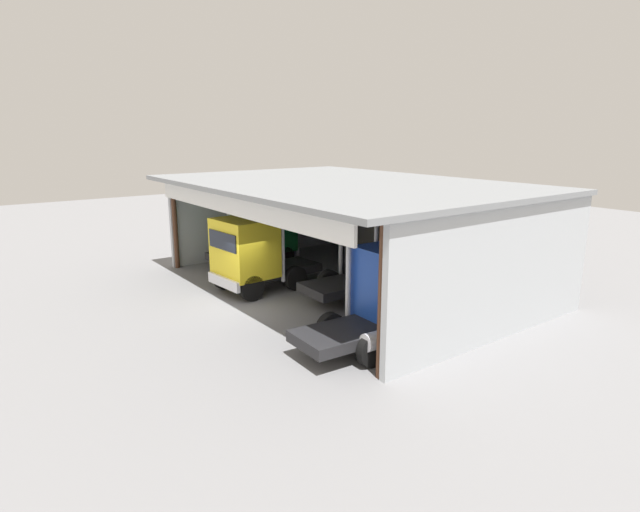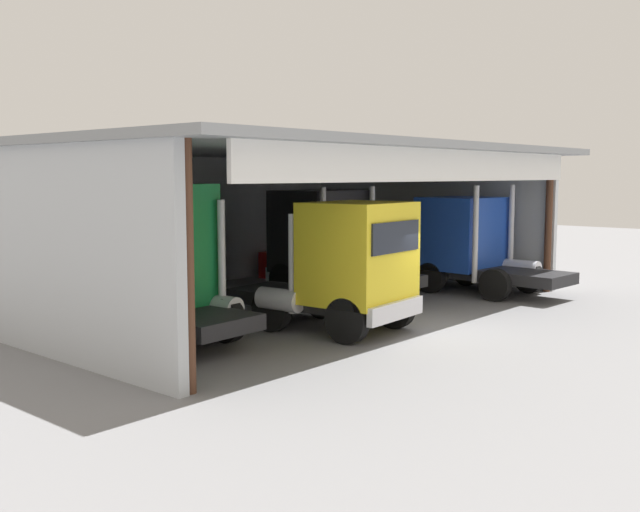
{
  "view_description": "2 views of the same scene",
  "coord_description": "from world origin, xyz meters",
  "px_view_note": "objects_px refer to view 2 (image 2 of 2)",
  "views": [
    {
      "loc": [
        17.73,
        -9.38,
        6.9
      ],
      "look_at": [
        0.0,
        3.68,
        1.61
      ],
      "focal_mm": 29.16,
      "sensor_mm": 36.0,
      "label": 1
    },
    {
      "loc": [
        -15.93,
        -10.09,
        3.94
      ],
      "look_at": [
        0.0,
        3.68,
        1.61
      ],
      "focal_mm": 41.04,
      "sensor_mm": 36.0,
      "label": 2
    }
  ],
  "objects_px": {
    "truck_yellow_center_bay": "(346,265)",
    "truck_black_right_bay": "(327,241)",
    "truck_blue_center_left_bay": "(471,243)",
    "tool_cart": "(272,265)",
    "oil_drum": "(191,278)",
    "truck_green_center_right_bay": "(149,259)"
  },
  "relations": [
    {
      "from": "truck_green_center_right_bay",
      "to": "truck_blue_center_left_bay",
      "type": "distance_m",
      "value": 11.88
    },
    {
      "from": "truck_green_center_right_bay",
      "to": "tool_cart",
      "type": "relative_size",
      "value": 4.5
    },
    {
      "from": "oil_drum",
      "to": "truck_black_right_bay",
      "type": "bearing_deg",
      "value": -65.0
    },
    {
      "from": "truck_black_right_bay",
      "to": "oil_drum",
      "type": "height_order",
      "value": "truck_black_right_bay"
    },
    {
      "from": "truck_blue_center_left_bay",
      "to": "oil_drum",
      "type": "relative_size",
      "value": 6.02
    },
    {
      "from": "truck_green_center_right_bay",
      "to": "truck_blue_center_left_bay",
      "type": "relative_size",
      "value": 0.88
    },
    {
      "from": "truck_yellow_center_bay",
      "to": "tool_cart",
      "type": "bearing_deg",
      "value": -129.25
    },
    {
      "from": "truck_black_right_bay",
      "to": "truck_blue_center_left_bay",
      "type": "bearing_deg",
      "value": -34.12
    },
    {
      "from": "truck_black_right_bay",
      "to": "oil_drum",
      "type": "distance_m",
      "value": 5.02
    },
    {
      "from": "truck_black_right_bay",
      "to": "truck_blue_center_left_bay",
      "type": "distance_m",
      "value": 5.01
    },
    {
      "from": "truck_yellow_center_bay",
      "to": "oil_drum",
      "type": "relative_size",
      "value": 5.81
    },
    {
      "from": "truck_black_right_bay",
      "to": "tool_cart",
      "type": "height_order",
      "value": "truck_black_right_bay"
    },
    {
      "from": "truck_yellow_center_bay",
      "to": "oil_drum",
      "type": "bearing_deg",
      "value": -106.21
    },
    {
      "from": "truck_black_right_bay",
      "to": "truck_yellow_center_bay",
      "type": "bearing_deg",
      "value": -132.06
    },
    {
      "from": "truck_yellow_center_bay",
      "to": "truck_black_right_bay",
      "type": "relative_size",
      "value": 1.0
    },
    {
      "from": "truck_yellow_center_bay",
      "to": "tool_cart",
      "type": "xyz_separation_m",
      "value": [
        5.84,
        8.36,
        -1.21
      ]
    },
    {
      "from": "truck_blue_center_left_bay",
      "to": "tool_cart",
      "type": "relative_size",
      "value": 5.12
    },
    {
      "from": "truck_blue_center_left_bay",
      "to": "truck_yellow_center_bay",
      "type": "bearing_deg",
      "value": -170.74
    },
    {
      "from": "truck_blue_center_left_bay",
      "to": "tool_cart",
      "type": "bearing_deg",
      "value": 107.55
    },
    {
      "from": "truck_green_center_right_bay",
      "to": "truck_yellow_center_bay",
      "type": "relative_size",
      "value": 0.91
    },
    {
      "from": "truck_green_center_right_bay",
      "to": "truck_black_right_bay",
      "type": "bearing_deg",
      "value": 5.52
    },
    {
      "from": "truck_yellow_center_bay",
      "to": "truck_black_right_bay",
      "type": "xyz_separation_m",
      "value": [
        3.78,
        3.85,
        0.11
      ]
    }
  ]
}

